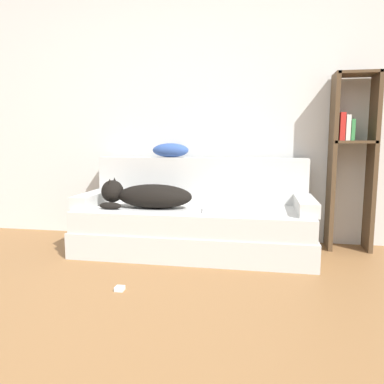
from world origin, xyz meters
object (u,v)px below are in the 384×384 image
object	(u,v)px
dog	(146,195)
power_adapter	(120,289)
laptop	(220,210)
bookshelf	(351,153)
throw_pillow	(171,150)
couch	(194,230)

from	to	relation	value
dog	power_adapter	bearing A→B (deg)	-84.87
laptop	power_adapter	world-z (taller)	laptop
bookshelf	power_adapter	size ratio (longest dim) A/B	26.90
laptop	power_adapter	size ratio (longest dim) A/B	5.38
power_adapter	throw_pillow	bearing A→B (deg)	88.25
dog	power_adapter	world-z (taller)	dog
laptop	power_adapter	distance (m)	1.07
couch	bookshelf	size ratio (longest dim) A/B	1.30
dog	power_adapter	xyz separation A→B (m)	(0.08, -0.85, -0.49)
throw_pillow	power_adapter	distance (m)	1.54
laptop	bookshelf	world-z (taller)	bookshelf
couch	throw_pillow	world-z (taller)	throw_pillow
dog	bookshelf	size ratio (longest dim) A/B	0.52
couch	bookshelf	world-z (taller)	bookshelf
couch	power_adapter	bearing A→B (deg)	-109.30
couch	throw_pillow	size ratio (longest dim) A/B	5.77
bookshelf	power_adapter	bearing A→B (deg)	-142.44
couch	power_adapter	size ratio (longest dim) A/B	34.95
couch	bookshelf	xyz separation A→B (m)	(1.33, 0.35, 0.67)
dog	throw_pillow	world-z (taller)	throw_pillow
dog	bookshelf	bearing A→B (deg)	13.82
throw_pillow	couch	bearing A→B (deg)	-49.92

